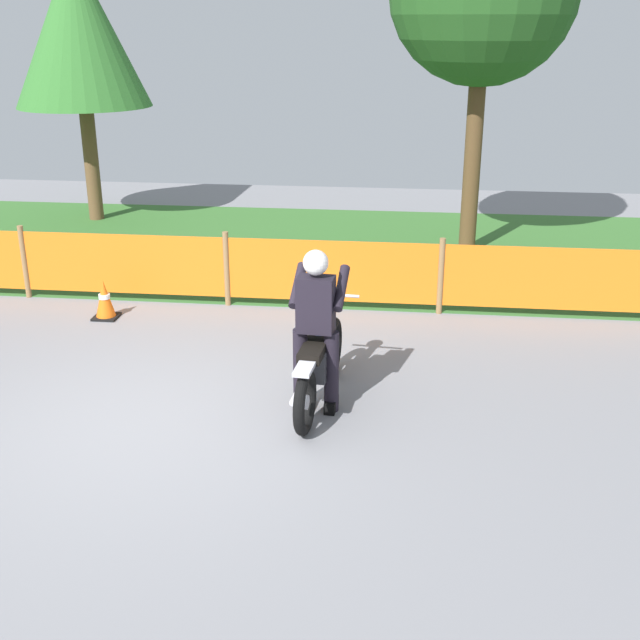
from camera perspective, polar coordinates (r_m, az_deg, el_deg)
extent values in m
cube|color=gray|center=(8.17, -12.07, -7.28)|extent=(24.00, 24.00, 0.02)
cube|color=#386B2D|center=(14.08, -3.84, 5.21)|extent=(24.00, 6.03, 0.01)
cylinder|color=olive|center=(12.10, -20.32, 3.91)|extent=(0.08, 0.08, 1.05)
cylinder|color=olive|center=(11.10, -6.67, 3.64)|extent=(0.08, 0.08, 1.05)
cylinder|color=olive|center=(10.83, 8.61, 3.10)|extent=(0.08, 0.08, 1.05)
cube|color=orange|center=(11.52, -13.80, 3.90)|extent=(2.84, 0.02, 0.85)
cube|color=orange|center=(10.86, 0.87, 3.50)|extent=(2.84, 0.02, 0.85)
cube|color=orange|center=(10.98, 16.26, 2.84)|extent=(2.84, 0.02, 0.85)
cylinder|color=brown|center=(16.48, -15.97, 10.63)|extent=(0.28, 0.28, 2.19)
cone|color=#33702D|center=(16.26, -16.88, 19.28)|extent=(2.52, 2.52, 2.79)
cylinder|color=brown|center=(13.71, 10.82, 11.22)|extent=(0.28, 0.28, 3.16)
torus|color=black|center=(8.95, 0.92, -1.86)|extent=(0.17, 0.66, 0.65)
cylinder|color=silver|center=(8.95, 0.92, -1.86)|extent=(0.07, 0.15, 0.14)
torus|color=black|center=(7.68, -1.08, -5.86)|extent=(0.17, 0.66, 0.65)
cylinder|color=silver|center=(7.68, -1.08, -5.86)|extent=(0.07, 0.15, 0.14)
cube|color=#38383D|center=(8.19, -0.07, -2.69)|extent=(0.30, 0.63, 0.33)
ellipsoid|color=navy|center=(8.32, 0.25, -0.65)|extent=(0.29, 0.55, 0.22)
cube|color=black|center=(7.88, -0.45, -2.12)|extent=(0.27, 0.59, 0.10)
cube|color=silver|center=(7.53, -1.10, -3.44)|extent=(0.19, 0.38, 0.04)
cylinder|color=silver|center=(8.78, 0.86, -0.24)|extent=(0.08, 0.24, 0.58)
sphere|color=white|center=(8.85, 1.06, 1.55)|extent=(0.20, 0.20, 0.18)
cylinder|color=silver|center=(8.63, 0.82, 1.81)|extent=(0.61, 0.09, 0.03)
cylinder|color=silver|center=(8.05, -1.51, -5.07)|extent=(0.12, 0.56, 0.07)
cylinder|color=black|center=(8.12, -1.40, -3.52)|extent=(0.16, 0.16, 0.86)
cube|color=black|center=(8.28, -1.38, -5.86)|extent=(0.13, 0.27, 0.12)
cylinder|color=black|center=(8.06, 0.82, -3.71)|extent=(0.16, 0.16, 0.86)
cube|color=black|center=(8.22, 0.81, -6.06)|extent=(0.13, 0.27, 0.12)
cube|color=black|center=(7.82, -0.30, 1.13)|extent=(0.38, 0.27, 0.56)
cylinder|color=black|center=(7.99, -1.58, 2.49)|extent=(0.14, 0.49, 0.38)
cylinder|color=black|center=(7.91, 1.53, 2.29)|extent=(0.14, 0.49, 0.38)
sphere|color=white|center=(7.69, -0.31, 4.11)|extent=(0.27, 0.27, 0.25)
cube|color=black|center=(7.78, -0.15, 4.32)|extent=(0.18, 0.05, 0.08)
cube|color=black|center=(11.08, -14.99, 0.23)|extent=(0.32, 0.32, 0.03)
cone|color=orange|center=(10.99, -15.12, 1.52)|extent=(0.26, 0.26, 0.50)
cylinder|color=white|center=(10.99, -15.13, 1.65)|extent=(0.15, 0.15, 0.06)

